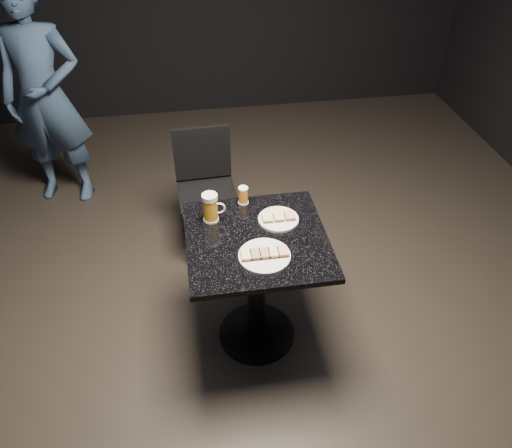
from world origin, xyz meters
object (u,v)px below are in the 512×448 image
object	(u,v)px
table	(257,273)
chair	(206,184)
plate_small	(278,219)
beer_tumbler	(243,195)
beer_mug	(211,207)
patron	(44,97)
plate_large	(264,256)

from	to	relation	value
table	chair	distance (m)	0.90
plate_small	table	xyz separation A→B (m)	(-0.13, -0.12, -0.25)
beer_tumbler	chair	distance (m)	0.68
plate_small	beer_mug	world-z (taller)	beer_mug
table	chair	world-z (taller)	chair
beer_mug	chair	bearing A→B (deg)	89.16
patron	beer_tumbler	world-z (taller)	patron
table	chair	size ratio (longest dim) A/B	0.88
patron	chair	xyz separation A→B (m)	(1.06, -0.78, -0.33)
plate_small	beer_tumbler	size ratio (longest dim) A/B	2.14
patron	beer_tumbler	bearing A→B (deg)	-37.25
patron	chair	world-z (taller)	patron
chair	plate_large	bearing A→B (deg)	-78.38
plate_large	patron	size ratio (longest dim) A/B	0.15
beer_mug	beer_tumbler	xyz separation A→B (m)	(0.18, 0.12, -0.03)
plate_large	beer_tumbler	size ratio (longest dim) A/B	2.53
beer_mug	chair	xyz separation A→B (m)	(0.01, 0.70, -0.33)
patron	chair	size ratio (longest dim) A/B	1.94
plate_large	table	bearing A→B (deg)	95.37
table	beer_tumbler	size ratio (longest dim) A/B	7.65
plate_large	table	xyz separation A→B (m)	(-0.01, 0.15, -0.25)
patron	plate_large	bearing A→B (deg)	-44.28
beer_tumbler	chair	world-z (taller)	chair
table	beer_mug	world-z (taller)	beer_mug
beer_mug	table	bearing A→B (deg)	-40.46
plate_small	patron	size ratio (longest dim) A/B	0.13
plate_large	patron	xyz separation A→B (m)	(-1.27, 1.81, 0.07)
plate_small	table	distance (m)	0.31
beer_mug	beer_tumbler	size ratio (longest dim) A/B	1.61
plate_small	patron	distance (m)	2.08
plate_large	plate_small	bearing A→B (deg)	65.77
beer_mug	plate_large	bearing A→B (deg)	-55.65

